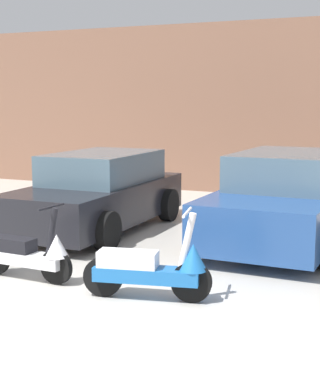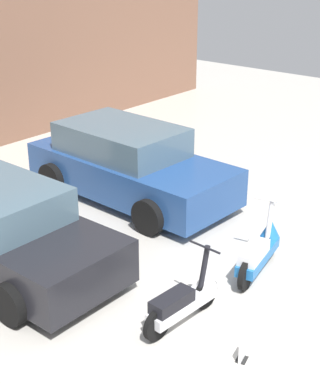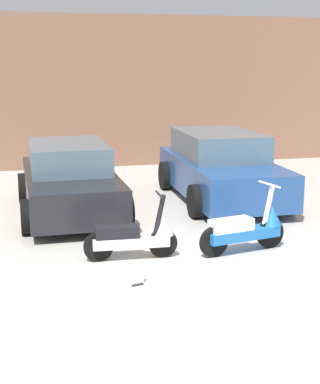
{
  "view_description": "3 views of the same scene",
  "coord_description": "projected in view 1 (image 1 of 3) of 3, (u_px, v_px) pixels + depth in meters",
  "views": [
    {
      "loc": [
        3.48,
        -4.66,
        2.18
      ],
      "look_at": [
        0.43,
        2.45,
        0.99
      ],
      "focal_mm": 55.0,
      "sensor_mm": 36.0,
      "label": 1
    },
    {
      "loc": [
        -5.89,
        -2.69,
        4.57
      ],
      "look_at": [
        0.59,
        2.75,
        0.94
      ],
      "focal_mm": 55.0,
      "sensor_mm": 36.0,
      "label": 2
    },
    {
      "loc": [
        -2.42,
        -6.84,
        2.82
      ],
      "look_at": [
        -0.13,
        2.25,
        0.73
      ],
      "focal_mm": 55.0,
      "sensor_mm": 36.0,
      "label": 3
    }
  ],
  "objects": [
    {
      "name": "scooter_front_right",
      "position": [
        152.0,
        268.0,
        6.5
      ],
      "size": [
        1.45,
        0.61,
        1.02
      ],
      "rotation": [
        0.0,
        0.0,
        0.2
      ],
      "color": "black",
      "rests_on": "ground_plane"
    },
    {
      "name": "wall_back",
      "position": [
        252.0,
        109.0,
        13.75
      ],
      "size": [
        19.6,
        0.12,
        4.04
      ],
      "primitive_type": "cube",
      "color": "#845B47",
      "rests_on": "ground_plane"
    },
    {
      "name": "car_rear_center",
      "position": [
        286.0,
        199.0,
        9.21
      ],
      "size": [
        2.11,
        4.18,
        1.4
      ],
      "rotation": [
        0.0,
        0.0,
        -1.61
      ],
      "color": "navy",
      "rests_on": "ground_plane"
    },
    {
      "name": "scooter_front_left",
      "position": [
        28.0,
        253.0,
        7.23
      ],
      "size": [
        1.38,
        0.49,
        0.96
      ],
      "rotation": [
        0.0,
        0.0,
        -0.05
      ],
      "color": "black",
      "rests_on": "ground_plane"
    },
    {
      "name": "ground_plane",
      "position": [
        25.0,
        321.0,
        5.92
      ],
      "size": [
        28.0,
        28.0,
        0.0
      ],
      "primitive_type": "plane",
      "color": "beige"
    },
    {
      "name": "car_rear_left",
      "position": [
        99.0,
        193.0,
        10.11
      ],
      "size": [
        1.88,
        3.87,
        1.31
      ],
      "rotation": [
        0.0,
        0.0,
        -1.57
      ],
      "color": "black",
      "rests_on": "ground_plane"
    }
  ]
}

